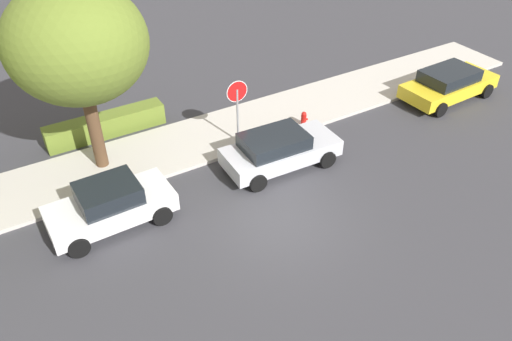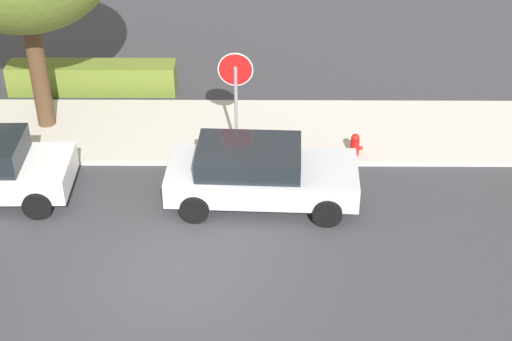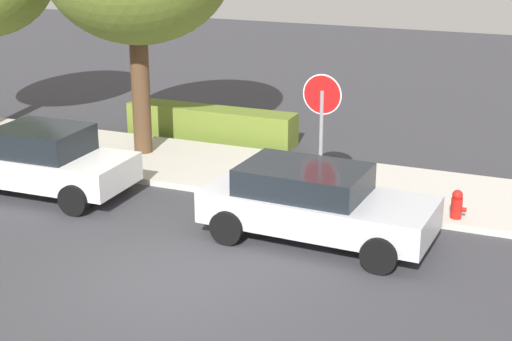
{
  "view_description": "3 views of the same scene",
  "coord_description": "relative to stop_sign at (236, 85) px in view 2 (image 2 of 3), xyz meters",
  "views": [
    {
      "loc": [
        -6.69,
        -9.78,
        10.74
      ],
      "look_at": [
        0.19,
        1.66,
        0.81
      ],
      "focal_mm": 35.0,
      "sensor_mm": 36.0,
      "label": 1
    },
    {
      "loc": [
        1.63,
        -12.1,
        10.22
      ],
      "look_at": [
        1.55,
        1.82,
        1.17
      ],
      "focal_mm": 55.0,
      "sensor_mm": 36.0,
      "label": 2
    },
    {
      "loc": [
        5.8,
        -10.4,
        5.81
      ],
      "look_at": [
        0.78,
        1.62,
        1.48
      ],
      "focal_mm": 55.0,
      "sensor_mm": 36.0,
      "label": 3
    }
  ],
  "objects": [
    {
      "name": "front_yard_hedge",
      "position": [
        -4.14,
        3.3,
        -1.44
      ],
      "size": [
        4.68,
        0.8,
        0.85
      ],
      "color": "olive",
      "rests_on": "ground_plane"
    },
    {
      "name": "stop_sign",
      "position": [
        0.0,
        0.0,
        0.0
      ],
      "size": [
        0.83,
        0.08,
        2.69
      ],
      "color": "gray",
      "rests_on": "ground_plane"
    },
    {
      "name": "sidewalk_curb",
      "position": [
        -1.06,
        0.95,
        -1.8
      ],
      "size": [
        32.0,
        3.13,
        0.14
      ],
      "primitive_type": "cube",
      "color": "beige",
      "rests_on": "ground_plane"
    },
    {
      "name": "ground_plane",
      "position": [
        -1.06,
        -4.43,
        -1.87
      ],
      "size": [
        60.0,
        60.0,
        0.0
      ],
      "primitive_type": "plane",
      "color": "#38383D"
    },
    {
      "name": "fire_hydrant",
      "position": [
        2.88,
        -0.3,
        -1.51
      ],
      "size": [
        0.3,
        0.22,
        0.72
      ],
      "color": "red",
      "rests_on": "ground_plane"
    },
    {
      "name": "parked_car_silver",
      "position": [
        0.55,
        -2.02,
        -1.14
      ],
      "size": [
        4.28,
        2.12,
        1.39
      ],
      "color": "silver",
      "rests_on": "ground_plane"
    }
  ]
}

